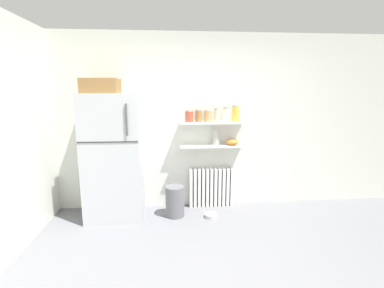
{
  "coord_description": "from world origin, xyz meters",
  "views": [
    {
      "loc": [
        -0.53,
        -2.19,
        1.78
      ],
      "look_at": [
        -0.22,
        1.6,
        1.05
      ],
      "focal_mm": 26.39,
      "sensor_mm": 36.0,
      "label": 1
    }
  ],
  "objects": [
    {
      "name": "ground_plane",
      "position": [
        0.0,
        0.5,
        0.0
      ],
      "size": [
        7.04,
        7.04,
        0.0
      ],
      "primitive_type": "plane",
      "color": "slate"
    },
    {
      "name": "storage_jar_2",
      "position": [
        0.04,
        1.89,
        1.41
      ],
      "size": [
        0.12,
        0.12,
        0.17
      ],
      "color": "tan",
      "rests_on": "wall_shelf_upper"
    },
    {
      "name": "storage_jar_3",
      "position": [
        0.18,
        1.89,
        1.42
      ],
      "size": [
        0.09,
        0.09,
        0.2
      ],
      "color": "beige",
      "rests_on": "wall_shelf_upper"
    },
    {
      "name": "storage_jar_0",
      "position": [
        -0.23,
        1.89,
        1.41
      ],
      "size": [
        0.12,
        0.12,
        0.17
      ],
      "color": "#C64C38",
      "rests_on": "wall_shelf_upper"
    },
    {
      "name": "trash_bin",
      "position": [
        -0.46,
        1.6,
        0.22
      ],
      "size": [
        0.27,
        0.27,
        0.44
      ],
      "primitive_type": "cylinder",
      "color": "slate",
      "rests_on": "ground_plane"
    },
    {
      "name": "refrigerator",
      "position": [
        -1.3,
        1.68,
        0.91
      ],
      "size": [
        0.77,
        0.66,
        1.93
      ],
      "color": "#B7BABF",
      "rests_on": "ground_plane"
    },
    {
      "name": "back_wall",
      "position": [
        0.0,
        2.05,
        1.3
      ],
      "size": [
        7.04,
        0.1,
        2.6
      ],
      "primitive_type": "cube",
      "color": "silver",
      "rests_on": "ground_plane"
    },
    {
      "name": "storage_jar_1",
      "position": [
        -0.1,
        1.89,
        1.41
      ],
      "size": [
        0.1,
        0.1,
        0.18
      ],
      "color": "olive",
      "rests_on": "wall_shelf_upper"
    },
    {
      "name": "wall_shelf_lower",
      "position": [
        0.11,
        1.89,
        0.96
      ],
      "size": [
        0.96,
        0.22,
        0.02
      ],
      "primitive_type": "cube",
      "color": "white"
    },
    {
      "name": "vase",
      "position": [
        0.17,
        1.89,
        1.09
      ],
      "size": [
        0.09,
        0.09,
        0.23
      ],
      "primitive_type": "cylinder",
      "color": "#B2ADA8",
      "rests_on": "wall_shelf_lower"
    },
    {
      "name": "pet_food_bowl",
      "position": [
        0.05,
        1.51,
        0.03
      ],
      "size": [
        0.18,
        0.18,
        0.05
      ],
      "primitive_type": "cylinder",
      "color": "#B7B7BC",
      "rests_on": "ground_plane"
    },
    {
      "name": "shelf_bowl",
      "position": [
        0.42,
        1.89,
        1.02
      ],
      "size": [
        0.2,
        0.2,
        0.09
      ],
      "primitive_type": "ellipsoid",
      "color": "orange",
      "rests_on": "wall_shelf_lower"
    },
    {
      "name": "wall_shelf_upper",
      "position": [
        0.11,
        1.89,
        1.31
      ],
      "size": [
        0.96,
        0.22,
        0.02
      ],
      "primitive_type": "cube",
      "color": "white"
    },
    {
      "name": "storage_jar_4",
      "position": [
        0.32,
        1.89,
        1.43
      ],
      "size": [
        0.1,
        0.1,
        0.21
      ],
      "color": "silver",
      "rests_on": "wall_shelf_upper"
    },
    {
      "name": "storage_jar_5",
      "position": [
        0.45,
        1.89,
        1.44
      ],
      "size": [
        0.1,
        0.1,
        0.24
      ],
      "color": "yellow",
      "rests_on": "wall_shelf_upper"
    },
    {
      "name": "radiator",
      "position": [
        0.11,
        1.92,
        0.3
      ],
      "size": [
        0.68,
        0.12,
        0.6
      ],
      "color": "white",
      "rests_on": "ground_plane"
    }
  ]
}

